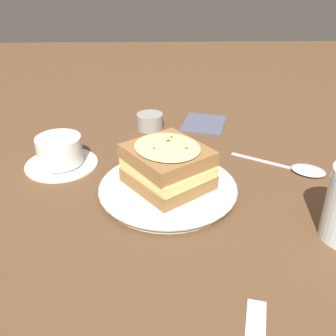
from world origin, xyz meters
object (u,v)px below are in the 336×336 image
sandwich (168,165)px  teacup_with_saucer (60,153)px  napkin (204,123)px  dinner_plate (168,188)px  condiment_pot (150,121)px  spoon (303,169)px

sandwich → teacup_with_saucer: bearing=62.7°
teacup_with_saucer → napkin: size_ratio=1.19×
dinner_plate → teacup_with_saucer: teacup_with_saucer is taller
dinner_plate → condiment_pot: 0.28m
spoon → dinner_plate: bearing=-43.2°
sandwich → spoon: bearing=-75.1°
dinner_plate → napkin: 0.31m
sandwich → condiment_pot: bearing=7.2°
dinner_plate → condiment_pot: (0.27, 0.03, 0.01)m
teacup_with_saucer → sandwich: bearing=-139.1°
sandwich → spoon: sandwich is taller
teacup_with_saucer → napkin: (0.19, -0.29, -0.02)m
dinner_plate → spoon: dinner_plate is taller
spoon → condiment_pot: size_ratio=2.82×
dinner_plate → spoon: size_ratio=1.38×
condiment_pot → napkin: bearing=-79.0°
spoon → napkin: 0.28m
sandwich → teacup_with_saucer: (0.10, 0.20, -0.03)m
sandwich → napkin: (0.30, -0.09, -0.05)m
teacup_with_saucer → spoon: size_ratio=0.81×
sandwich → teacup_with_saucer: sandwich is taller
teacup_with_saucer → napkin: teacup_with_saucer is taller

